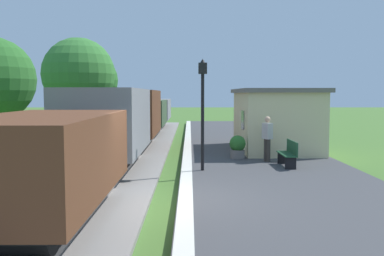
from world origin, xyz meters
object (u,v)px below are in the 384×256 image
at_px(person_waiting, 267,137).
at_px(lamp_post_near, 203,94).
at_px(tree_field_left, 79,74).
at_px(bench_near_hut, 289,153).
at_px(tree_field_distant, 93,80).
at_px(freight_train, 132,120).
at_px(potted_planter, 238,147).
at_px(station_hut, 275,119).

xyz_separation_m(person_waiting, lamp_post_near, (-2.49, -1.84, 1.62)).
relative_size(lamp_post_near, tree_field_left, 0.58).
xyz_separation_m(bench_near_hut, tree_field_distant, (-11.51, 20.66, 3.22)).
xyz_separation_m(freight_train, tree_field_distant, (-5.13, 14.26, 2.42)).
bearing_deg(freight_train, bench_near_hut, -45.07).
xyz_separation_m(potted_planter, tree_field_distant, (-9.92, 18.77, 3.22)).
bearing_deg(tree_field_distant, lamp_post_near, -68.45).
bearing_deg(tree_field_left, tree_field_distant, 96.66).
bearing_deg(tree_field_distant, bench_near_hut, -60.88).
bearing_deg(freight_train, potted_planter, -43.23).
xyz_separation_m(freight_train, potted_planter, (4.79, -4.51, -0.80)).
height_order(potted_planter, tree_field_left, tree_field_left).
bearing_deg(station_hut, lamp_post_near, -123.02).
bearing_deg(tree_field_left, person_waiting, -48.91).
bearing_deg(tree_field_left, station_hut, -35.96).
distance_m(station_hut, person_waiting, 3.67).
bearing_deg(lamp_post_near, person_waiting, 36.44).
relative_size(station_hut, person_waiting, 3.39).
bearing_deg(bench_near_hut, station_hut, 84.80).
bearing_deg(person_waiting, bench_near_hut, 89.98).
bearing_deg(station_hut, person_waiting, -105.65).
bearing_deg(station_hut, freight_train, 165.11).
bearing_deg(tree_field_left, bench_near_hut, -49.92).
bearing_deg(lamp_post_near, bench_near_hut, 13.82).
height_order(lamp_post_near, tree_field_distant, tree_field_distant).
xyz_separation_m(bench_near_hut, potted_planter, (-1.59, 1.89, 0.00)).
xyz_separation_m(potted_planter, lamp_post_near, (-1.47, -2.64, 2.08)).
relative_size(station_hut, tree_field_distant, 0.96).
distance_m(tree_field_left, tree_field_distant, 8.16).
height_order(bench_near_hut, tree_field_distant, tree_field_distant).
bearing_deg(potted_planter, tree_field_distant, 117.86).
relative_size(bench_near_hut, tree_field_left, 0.24).
xyz_separation_m(person_waiting, potted_planter, (-1.02, 0.80, -0.46)).
bearing_deg(station_hut, potted_planter, -126.60).
xyz_separation_m(station_hut, lamp_post_near, (-3.47, -5.34, 1.15)).
height_order(freight_train, station_hut, station_hut).
distance_m(freight_train, bench_near_hut, 9.07).
bearing_deg(bench_near_hut, person_waiting, 117.39).
xyz_separation_m(station_hut, bench_near_hut, (-0.42, -4.59, -0.93)).
bearing_deg(person_waiting, freight_train, -69.79).
height_order(freight_train, tree_field_distant, tree_field_distant).
xyz_separation_m(station_hut, tree_field_left, (-10.98, 7.97, 2.40)).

